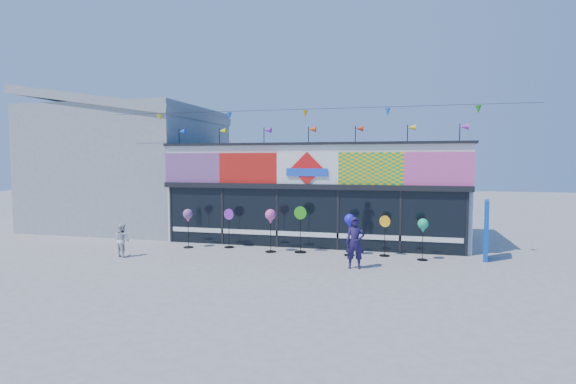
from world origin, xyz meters
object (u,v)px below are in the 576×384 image
(spinner_1, at_px, (229,227))
(spinner_3, at_px, (300,228))
(spinner_2, at_px, (271,218))
(child, at_px, (122,240))
(spinner_0, at_px, (188,217))
(spinner_4, at_px, (350,222))
(blue_sign, at_px, (486,230))
(spinner_6, at_px, (423,227))
(adult_man, at_px, (355,243))
(spinner_5, at_px, (385,235))

(spinner_1, xyz_separation_m, spinner_3, (2.90, -0.23, 0.10))
(spinner_2, distance_m, child, 5.32)
(spinner_0, distance_m, spinner_4, 6.26)
(blue_sign, relative_size, spinner_6, 1.42)
(spinner_3, bearing_deg, adult_man, -42.09)
(blue_sign, distance_m, spinner_3, 6.45)
(spinner_5, bearing_deg, spinner_4, -170.06)
(spinner_2, relative_size, adult_man, 0.98)
(spinner_4, xyz_separation_m, child, (-7.77, -2.16, -0.61))
(spinner_5, xyz_separation_m, spinner_6, (1.28, -0.36, 0.38))
(blue_sign, height_order, spinner_1, blue_sign)
(spinner_1, relative_size, spinner_4, 1.02)
(spinner_4, height_order, spinner_6, spinner_4)
(spinner_6, bearing_deg, spinner_0, 179.58)
(spinner_0, distance_m, spinner_6, 8.77)
(spinner_0, relative_size, spinner_5, 1.05)
(spinner_3, relative_size, spinner_4, 1.14)
(adult_man, bearing_deg, spinner_5, 63.15)
(spinner_2, bearing_deg, spinner_3, 10.81)
(blue_sign, bearing_deg, spinner_3, -166.45)
(spinner_2, bearing_deg, spinner_0, 179.53)
(spinner_3, bearing_deg, spinner_4, -3.05)
(spinner_0, relative_size, spinner_2, 0.95)
(spinner_5, height_order, adult_man, adult_man)
(spinner_0, xyz_separation_m, spinner_5, (7.49, 0.30, -0.45))
(spinner_5, bearing_deg, adult_man, -111.58)
(spinner_1, height_order, spinner_4, spinner_1)
(child, bearing_deg, spinner_6, -150.16)
(adult_man, bearing_deg, spinner_3, 132.64)
(spinner_1, distance_m, spinner_4, 4.75)
(spinner_4, bearing_deg, child, -164.50)
(spinner_5, distance_m, child, 9.31)
(spinner_0, relative_size, spinner_1, 1.00)
(adult_man, bearing_deg, spinner_0, 159.45)
(adult_man, height_order, child, adult_man)
(spinner_1, distance_m, spinner_2, 1.93)
(spinner_0, height_order, spinner_5, spinner_0)
(spinner_2, bearing_deg, spinner_1, 166.64)
(spinner_3, height_order, child, spinner_3)
(spinner_4, distance_m, spinner_6, 2.51)
(spinner_4, height_order, spinner_5, spinner_4)
(child, bearing_deg, blue_sign, -149.02)
(spinner_6, bearing_deg, blue_sign, 17.60)
(spinner_0, distance_m, child, 2.64)
(spinner_3, distance_m, spinner_5, 3.05)
(spinner_5, xyz_separation_m, adult_man, (-0.84, -2.12, 0.05))
(blue_sign, xyz_separation_m, spinner_6, (-2.11, -0.67, 0.12))
(spinner_0, height_order, adult_man, adult_man)
(spinner_6, height_order, child, spinner_6)
(spinner_1, height_order, child, spinner_1)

